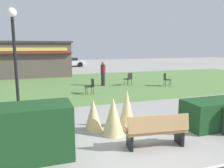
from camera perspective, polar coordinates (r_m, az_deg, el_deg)
The scene contains 16 objects.
ground_plane at distance 6.33m, azimuth 8.76°, elevation -16.06°, with size 80.00×80.00×0.00m, color #999691.
lawn_patch at distance 16.23m, azimuth -8.93°, elevation -0.13°, with size 36.00×12.00×0.01m, color #5B8442.
park_bench at distance 6.27m, azimuth 11.35°, elevation -11.63°, with size 1.75×0.72×0.95m.
hedge_left at distance 5.87m, azimuth -19.40°, elevation -11.49°, with size 1.82×1.10×1.35m, color #19421E.
hedge_right at distance 8.43m, azimuth 25.15°, elevation -6.84°, with size 2.25×1.10×0.95m, color #19421E.
ornamental_grass_behind_left at distance 7.30m, azimuth -4.84°, elevation -7.93°, with size 0.59×0.59×1.07m, color #D1BC7F.
ornamental_grass_behind_right at distance 6.93m, azimuth 0.29°, elevation -8.33°, with size 0.68×0.68×1.19m, color #D1BC7F.
ornamental_grass_behind_center at distance 7.58m, azimuth 3.84°, elevation -6.33°, with size 0.57×0.57×1.30m, color #D1BC7F.
lamppost_mid at distance 9.56m, azimuth -23.81°, elevation 8.27°, with size 0.36×0.36×4.19m.
food_kiosk at distance 22.19m, azimuth -21.15°, elevation 6.11°, with size 8.00×4.94×3.19m.
cafe_chair_west at distance 15.69m, azimuth 4.35°, elevation 1.57°, with size 0.59×0.59×0.89m.
cafe_chair_east at distance 12.85m, azimuth -5.47°, elevation -0.26°, with size 0.46×0.46×0.89m.
cafe_chair_center at distance 15.82m, azimuth 13.79°, elevation 1.38°, with size 0.55×0.55×0.89m.
person_strolling at distance 15.46m, azimuth -2.31°, elevation 2.71°, with size 0.34×0.34×1.69m.
parked_car_west_slot at distance 30.50m, azimuth -19.95°, elevation 5.18°, with size 4.23×2.12×1.20m.
parked_car_center_slot at distance 30.78m, azimuth -10.92°, elevation 5.62°, with size 4.22×2.10×1.20m.
Camera 1 is at (-2.69, -5.04, 2.74)m, focal length 35.53 mm.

